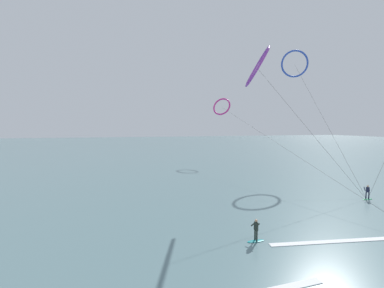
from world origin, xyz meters
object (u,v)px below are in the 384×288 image
Objects in this scene: surfer_emerald at (367,193)px; kite_cobalt at (295,64)px; surfer_teal at (256,232)px; kite_violet at (257,67)px; kite_magenta at (222,107)px.

kite_cobalt reaches higher than surfer_emerald.
kite_violet is (6.56, 11.84, 15.13)m from surfer_teal.
surfer_emerald is 0.07× the size of kite_cobalt.
kite_magenta is at bearing -16.46° from surfer_teal.
kite_magenta is at bearing -47.09° from surfer_emerald.
kite_magenta is (-9.63, 13.92, -7.42)m from kite_cobalt.
kite_violet is at bearing -27.31° from surfer_teal.
kite_cobalt is 18.48m from kite_magenta.
kite_cobalt reaches higher than kite_violet.
kite_cobalt reaches higher than surfer_teal.
surfer_teal is 1.00× the size of surfer_emerald.
surfer_teal is 0.04× the size of kite_magenta.
surfer_emerald is at bearing -69.60° from surfer_teal.
surfer_teal is at bearing -10.49° from kite_violet.
kite_violet is (-11.40, 5.75, 15.13)m from surfer_emerald.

